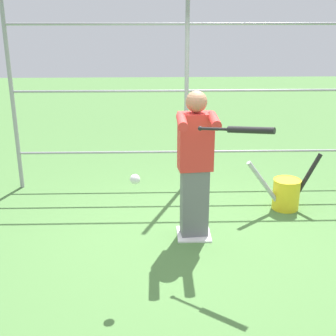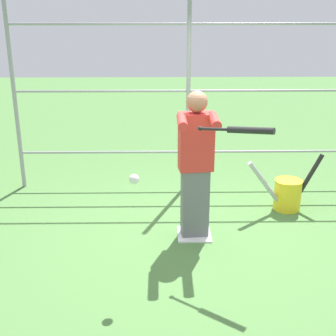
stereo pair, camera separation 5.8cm
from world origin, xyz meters
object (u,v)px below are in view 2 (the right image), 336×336
(batter, at_px, (196,162))
(baseball_bat_swinging, at_px, (244,130))
(softball_in_flight, at_px, (134,179))
(bat_bucket, at_px, (287,193))

(batter, xyz_separation_m, baseball_bat_swinging, (-0.39, 0.72, 0.57))
(softball_in_flight, xyz_separation_m, bat_bucket, (-1.94, -1.73, -0.89))
(bat_bucket, bearing_deg, batter, 29.63)
(batter, height_order, softball_in_flight, batter)
(batter, distance_m, softball_in_flight, 1.19)
(baseball_bat_swinging, bearing_deg, bat_bucket, -121.87)
(batter, distance_m, bat_bucket, 1.66)
(baseball_bat_swinging, height_order, softball_in_flight, baseball_bat_swinging)
(softball_in_flight, relative_size, bat_bucket, 0.09)
(bat_bucket, bearing_deg, softball_in_flight, 41.59)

